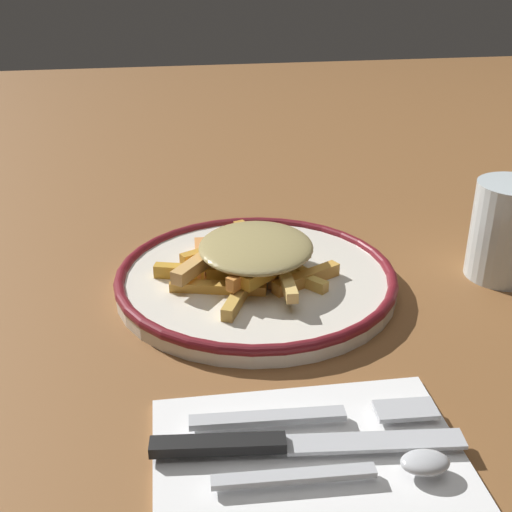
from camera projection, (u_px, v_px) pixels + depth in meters
name	position (u px, v px, depth m)	size (l,w,h in m)	color
ground_plane	(256.00, 288.00, 0.65)	(2.60, 2.60, 0.00)	brown
plate	(256.00, 278.00, 0.64)	(0.28, 0.28, 0.02)	silver
fries_heap	(250.00, 255.00, 0.63)	(0.20, 0.18, 0.04)	tan
napkin	(308.00, 451.00, 0.43)	(0.14, 0.21, 0.01)	white
fork	(316.00, 415.00, 0.46)	(0.03, 0.18, 0.01)	silver
knife	(280.00, 444.00, 0.43)	(0.04, 0.21, 0.01)	black
spoon	(374.00, 468.00, 0.41)	(0.03, 0.15, 0.01)	silver
water_glass	(508.00, 231.00, 0.65)	(0.07, 0.07, 0.10)	silver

